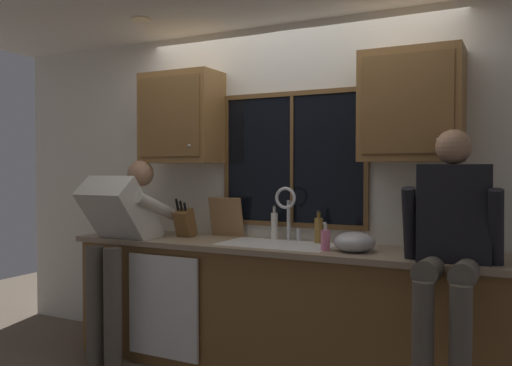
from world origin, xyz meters
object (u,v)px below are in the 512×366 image
(person_standing, at_px, (119,236))
(mixing_bowl, at_px, (354,242))
(person_sitting_on_counter, at_px, (450,232))
(bottle_green_glass, at_px, (319,230))
(knife_block, at_px, (185,223))
(cutting_board, at_px, (226,217))
(soap_dispenser, at_px, (325,240))
(bottle_tall_clear, at_px, (274,225))

(person_standing, xyz_separation_m, mixing_bowl, (1.76, 0.23, 0.03))
(person_sitting_on_counter, distance_m, bottle_green_glass, 1.05)
(knife_block, distance_m, cutting_board, 0.33)
(mixing_bowl, xyz_separation_m, bottle_green_glass, (-0.34, 0.25, 0.04))
(person_standing, distance_m, cutting_board, 0.83)
(person_sitting_on_counter, distance_m, mixing_bowl, 0.65)
(person_sitting_on_counter, relative_size, mixing_bowl, 4.72)
(person_sitting_on_counter, distance_m, cutting_board, 1.79)
(mixing_bowl, relative_size, soap_dispenser, 1.41)
(bottle_green_glass, height_order, bottle_tall_clear, bottle_tall_clear)
(cutting_board, bearing_deg, person_sitting_on_counter, -15.78)
(knife_block, xyz_separation_m, soap_dispenser, (1.21, -0.16, -0.04))
(soap_dispenser, relative_size, bottle_tall_clear, 0.71)
(person_standing, distance_m, bottle_green_glass, 1.51)
(soap_dispenser, bearing_deg, person_standing, -173.71)
(soap_dispenser, bearing_deg, cutting_board, 160.29)
(mixing_bowl, bearing_deg, bottle_green_glass, 143.16)
(person_standing, height_order, person_sitting_on_counter, person_sitting_on_counter)
(person_standing, bearing_deg, bottle_tall_clear, 25.46)
(knife_block, distance_m, bottle_tall_clear, 0.71)
(person_standing, distance_m, bottle_tall_clear, 1.18)
(cutting_board, relative_size, bottle_green_glass, 1.32)
(bottle_green_glass, bearing_deg, person_sitting_on_counter, -25.84)
(mixing_bowl, height_order, bottle_green_glass, bottle_green_glass)
(person_standing, xyz_separation_m, bottle_tall_clear, (1.07, 0.51, 0.08))
(cutting_board, bearing_deg, mixing_bowl, -14.17)
(person_sitting_on_counter, xyz_separation_m, bottle_tall_clear, (-1.31, 0.48, -0.07))
(cutting_board, relative_size, mixing_bowl, 1.17)
(person_standing, height_order, mixing_bowl, person_standing)
(cutting_board, xyz_separation_m, bottle_tall_clear, (0.42, -0.00, -0.04))
(knife_block, height_order, bottle_tall_clear, knife_block)
(knife_block, bearing_deg, bottle_tall_clear, 14.06)
(cutting_board, bearing_deg, bottle_tall_clear, -0.61)
(mixing_bowl, bearing_deg, knife_block, 175.67)
(person_standing, bearing_deg, knife_block, 41.69)
(cutting_board, height_order, bottle_tall_clear, cutting_board)
(person_standing, height_order, knife_block, person_standing)
(cutting_board, xyz_separation_m, mixing_bowl, (1.12, -0.28, -0.09))
(cutting_board, relative_size, bottle_tall_clear, 1.19)
(soap_dispenser, bearing_deg, knife_block, 172.49)
(person_sitting_on_counter, height_order, mixing_bowl, person_sitting_on_counter)
(person_sitting_on_counter, relative_size, cutting_board, 4.02)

